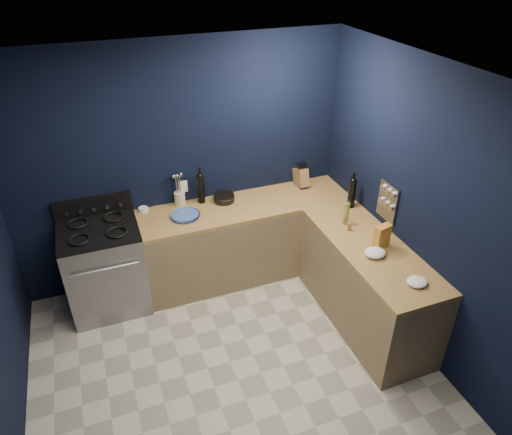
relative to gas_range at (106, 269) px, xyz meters
name	(u,v)px	position (x,y,z in m)	size (l,w,h in m)	color
floor	(238,381)	(0.93, -1.42, -0.47)	(3.50, 3.50, 0.02)	#B7B09F
ceiling	(229,88)	(0.93, -1.42, 2.15)	(3.50, 3.50, 0.02)	silver
wall_back	(181,167)	(0.93, 0.34, 0.84)	(3.50, 0.02, 2.60)	black
wall_right	(429,219)	(2.69, -1.42, 0.84)	(0.02, 3.50, 2.60)	black
cab_back	(247,241)	(1.53, 0.02, -0.03)	(2.30, 0.63, 0.86)	olive
top_back	(246,206)	(1.53, 0.02, 0.42)	(2.30, 0.63, 0.04)	brown
cab_right	(366,286)	(2.37, -1.13, -0.03)	(0.63, 1.67, 0.86)	olive
top_right	(372,249)	(2.37, -1.13, 0.42)	(0.63, 1.67, 0.04)	brown
gas_range	(106,269)	(0.00, 0.00, 0.00)	(0.76, 0.66, 0.92)	gray
oven_door	(109,289)	(0.00, -0.32, -0.01)	(0.59, 0.02, 0.42)	black
cooktop	(98,230)	(0.00, 0.00, 0.48)	(0.76, 0.66, 0.03)	black
backguard	(93,206)	(0.00, 0.30, 0.58)	(0.76, 0.06, 0.20)	black
spice_panel	(388,202)	(2.67, -0.87, 0.72)	(0.02, 0.28, 0.38)	gray
wall_outlet	(183,186)	(0.93, 0.32, 0.62)	(0.09, 0.02, 0.13)	white
plate_stack	(185,216)	(0.86, 0.00, 0.46)	(0.28, 0.28, 0.04)	#3442AA
ramekin	(143,209)	(0.48, 0.27, 0.46)	(0.10, 0.10, 0.04)	white
utensil_crock	(180,198)	(0.87, 0.27, 0.51)	(0.12, 0.12, 0.14)	beige
wine_bottle_back	(201,189)	(1.10, 0.24, 0.60)	(0.08, 0.08, 0.32)	black
lemon_basket	(224,198)	(1.33, 0.16, 0.48)	(0.22, 0.22, 0.08)	black
knife_block	(301,177)	(2.26, 0.21, 0.54)	(0.11, 0.19, 0.21)	brown
wine_bottle_right	(352,194)	(2.55, -0.42, 0.60)	(0.08, 0.08, 0.32)	black
oil_bottle	(346,213)	(2.33, -0.69, 0.56)	(0.05, 0.05, 0.24)	olive
spice_jar_near	(345,220)	(2.32, -0.69, 0.49)	(0.04, 0.04, 0.09)	olive
spice_jar_far	(349,227)	(2.31, -0.81, 0.48)	(0.04, 0.04, 0.08)	olive
crouton_bag	(382,237)	(2.43, -1.17, 0.56)	(0.16, 0.07, 0.23)	#C24521
towel_front	(375,253)	(2.31, -1.26, 0.47)	(0.20, 0.17, 0.07)	white
towel_end	(417,282)	(2.42, -1.72, 0.47)	(0.18, 0.16, 0.05)	white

